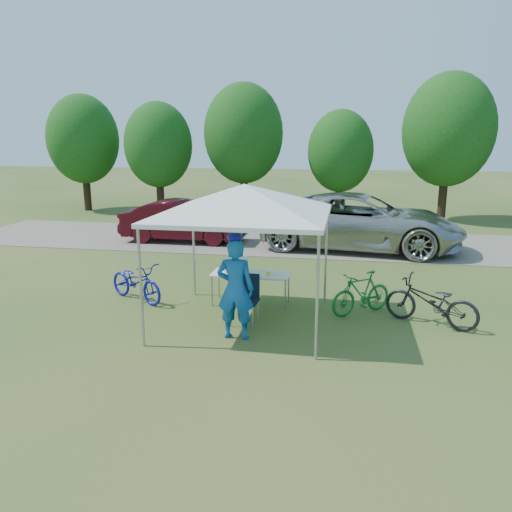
{
  "coord_description": "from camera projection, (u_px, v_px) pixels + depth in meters",
  "views": [
    {
      "loc": [
        1.92,
        -9.17,
        3.56
      ],
      "look_at": [
        -0.14,
        2.0,
        0.87
      ],
      "focal_mm": 35.0,
      "sensor_mm": 36.0,
      "label": 1
    }
  ],
  "objects": [
    {
      "name": "cyclist",
      "position": [
        235.0,
        289.0,
        8.92
      ],
      "size": [
        0.68,
        0.45,
        1.85
      ],
      "primitive_type": "imported",
      "rotation": [
        0.0,
        0.0,
        3.16
      ],
      "color": "#155BAF",
      "rests_on": "ground"
    },
    {
      "name": "sedan",
      "position": [
        184.0,
        221.0,
        17.43
      ],
      "size": [
        4.35,
        1.52,
        1.43
      ],
      "primitive_type": "imported",
      "rotation": [
        0.0,
        0.0,
        1.57
      ],
      "color": "#410A15",
      "rests_on": "gravel_strip"
    },
    {
      "name": "cooler",
      "position": [
        236.0,
        265.0,
        10.86
      ],
      "size": [
        0.48,
        0.33,
        0.35
      ],
      "color": "white",
      "rests_on": "folding_table"
    },
    {
      "name": "minivan",
      "position": [
        360.0,
        221.0,
        16.22
      ],
      "size": [
        6.8,
        3.74,
        1.81
      ],
      "primitive_type": "imported",
      "rotation": [
        0.0,
        0.0,
        1.45
      ],
      "color": "#AFAFAA",
      "rests_on": "gravel_strip"
    },
    {
      "name": "bike_green",
      "position": [
        361.0,
        293.0,
        10.29
      ],
      "size": [
        1.42,
        1.24,
        0.89
      ],
      "primitive_type": "imported",
      "rotation": [
        0.0,
        0.0,
        -0.9
      ],
      "color": "#197128",
      "rests_on": "ground"
    },
    {
      "name": "bike_blue",
      "position": [
        136.0,
        282.0,
        11.12
      ],
      "size": [
        1.75,
        1.34,
        0.88
      ],
      "primitive_type": "imported",
      "rotation": [
        0.0,
        0.0,
        1.06
      ],
      "color": "#111499",
      "rests_on": "ground"
    },
    {
      "name": "treeline",
      "position": [
        301.0,
        139.0,
        22.61
      ],
      "size": [
        24.89,
        4.28,
        6.3
      ],
      "color": "#382314",
      "rests_on": "ground"
    },
    {
      "name": "bike_dark",
      "position": [
        431.0,
        302.0,
        9.64
      ],
      "size": [
        1.9,
        1.32,
        0.95
      ],
      "primitive_type": "imported",
      "rotation": [
        0.0,
        0.0,
        -2.0
      ],
      "color": "black",
      "rests_on": "ground"
    },
    {
      "name": "ground",
      "position": [
        245.0,
        321.0,
        9.93
      ],
      "size": [
        100.0,
        100.0,
        0.0
      ],
      "primitive_type": "plane",
      "color": "#2D5119",
      "rests_on": "ground"
    },
    {
      "name": "canopy",
      "position": [
        244.0,
        188.0,
        9.32
      ],
      "size": [
        4.53,
        4.53,
        3.0
      ],
      "color": "#A5A5AA",
      "rests_on": "ground"
    },
    {
      "name": "gravel_strip",
      "position": [
        291.0,
        241.0,
        17.59
      ],
      "size": [
        24.0,
        5.0,
        0.02
      ],
      "primitive_type": "cube",
      "color": "gray",
      "rests_on": "ground"
    },
    {
      "name": "ice_cream_cup",
      "position": [
        268.0,
        273.0,
        10.72
      ],
      "size": [
        0.09,
        0.09,
        0.07
      ],
      "primitive_type": "cylinder",
      "color": "yellow",
      "rests_on": "folding_table"
    },
    {
      "name": "folding_chair",
      "position": [
        246.0,
        294.0,
        9.79
      ],
      "size": [
        0.52,
        0.53,
        0.96
      ],
      "rotation": [
        0.0,
        0.0,
        -0.06
      ],
      "color": "black",
      "rests_on": "ground"
    },
    {
      "name": "folding_table",
      "position": [
        251.0,
        275.0,
        10.85
      ],
      "size": [
        1.69,
        0.7,
        0.7
      ],
      "color": "white",
      "rests_on": "ground"
    }
  ]
}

